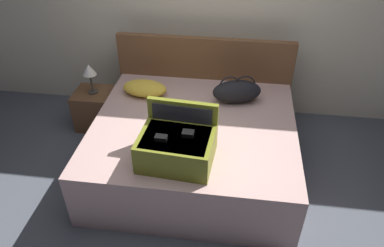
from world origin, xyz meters
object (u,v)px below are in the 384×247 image
(nightstand, at_px, (96,109))
(table_lamp, at_px, (89,71))
(hard_case_large, at_px, (177,145))
(pillow_near_headboard, at_px, (145,88))
(bed, at_px, (194,147))
(duffel_bag, at_px, (237,91))

(nightstand, relative_size, table_lamp, 1.28)
(hard_case_large, distance_m, table_lamp, 1.63)
(nightstand, distance_m, table_lamp, 0.50)
(pillow_near_headboard, bearing_deg, hard_case_large, -62.24)
(nightstand, bearing_deg, pillow_near_headboard, -13.72)
(bed, height_order, nightstand, bed)
(hard_case_large, relative_size, duffel_bag, 1.19)
(duffel_bag, bearing_deg, bed, -130.51)
(hard_case_large, distance_m, nightstand, 1.70)
(duffel_bag, bearing_deg, table_lamp, 173.79)
(hard_case_large, height_order, pillow_near_headboard, hard_case_large)
(pillow_near_headboard, relative_size, table_lamp, 1.33)
(duffel_bag, distance_m, nightstand, 1.70)
(hard_case_large, height_order, table_lamp, hard_case_large)
(duffel_bag, relative_size, table_lamp, 1.50)
(bed, distance_m, pillow_near_headboard, 0.83)
(bed, relative_size, nightstand, 4.24)
(hard_case_large, relative_size, table_lamp, 1.79)
(bed, xyz_separation_m, table_lamp, (-1.24, 0.62, 0.43))
(pillow_near_headboard, distance_m, table_lamp, 0.68)
(bed, height_order, hard_case_large, hard_case_large)
(bed, bearing_deg, duffel_bag, 49.49)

